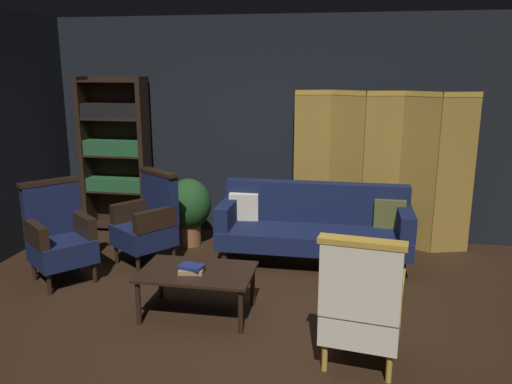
{
  "coord_description": "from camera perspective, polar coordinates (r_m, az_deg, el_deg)",
  "views": [
    {
      "loc": [
        0.9,
        -4.16,
        2.18
      ],
      "look_at": [
        0.0,
        0.8,
        0.95
      ],
      "focal_mm": 36.32,
      "sensor_mm": 36.0,
      "label": 1
    }
  ],
  "objects": [
    {
      "name": "potted_plant",
      "position": [
        6.44,
        -7.4,
        -1.65
      ],
      "size": [
        0.55,
        0.55,
        0.84
      ],
      "color": "brown",
      "rests_on": "ground_plane"
    },
    {
      "name": "bookshelf",
      "position": [
        7.14,
        -15.2,
        4.32
      ],
      "size": [
        0.9,
        0.32,
        2.05
      ],
      "color": "black",
      "rests_on": "ground_plane"
    },
    {
      "name": "back_wall",
      "position": [
        6.72,
        2.54,
        7.04
      ],
      "size": [
        7.2,
        0.1,
        2.8
      ],
      "primitive_type": "cube",
      "color": "black",
      "rests_on": "ground_plane"
    },
    {
      "name": "book_tan_leather",
      "position": [
        4.62,
        -7.11,
        -8.54
      ],
      "size": [
        0.23,
        0.2,
        0.04
      ],
      "primitive_type": "cube",
      "rotation": [
        0.0,
        0.0,
        0.13
      ],
      "color": "#9E7A47",
      "rests_on": "coffee_table"
    },
    {
      "name": "velvet_couch",
      "position": [
        5.88,
        6.43,
        -3.47
      ],
      "size": [
        2.12,
        0.78,
        0.88
      ],
      "color": "black",
      "rests_on": "ground_plane"
    },
    {
      "name": "armchair_gilt_accent",
      "position": [
        3.94,
        11.56,
        -11.99
      ],
      "size": [
        0.66,
        0.65,
        1.04
      ],
      "color": "#B78E33",
      "rests_on": "ground_plane"
    },
    {
      "name": "folding_screen",
      "position": [
        6.43,
        13.62,
        2.62
      ],
      "size": [
        2.14,
        0.35,
        1.9
      ],
      "color": "olive",
      "rests_on": "ground_plane"
    },
    {
      "name": "ground_plane",
      "position": [
        4.79,
        -1.76,
        -13.41
      ],
      "size": [
        10.0,
        10.0,
        0.0
      ],
      "primitive_type": "plane",
      "color": "black"
    },
    {
      "name": "book_navy_cloth",
      "position": [
        4.61,
        -7.13,
        -8.16
      ],
      "size": [
        0.24,
        0.19,
        0.03
      ],
      "primitive_type": "cube",
      "rotation": [
        0.0,
        0.0,
        -0.23
      ],
      "color": "navy",
      "rests_on": "book_tan_leather"
    },
    {
      "name": "armchair_wing_left",
      "position": [
        5.94,
        -11.76,
        -3.13
      ],
      "size": [
        0.81,
        0.81,
        1.04
      ],
      "color": "black",
      "rests_on": "ground_plane"
    },
    {
      "name": "armchair_wing_right",
      "position": [
        5.71,
        -20.9,
        -4.44
      ],
      "size": [
        0.81,
        0.81,
        1.04
      ],
      "color": "black",
      "rests_on": "ground_plane"
    },
    {
      "name": "coffee_table",
      "position": [
        4.68,
        -6.5,
        -9.12
      ],
      "size": [
        1.0,
        0.64,
        0.42
      ],
      "color": "black",
      "rests_on": "ground_plane"
    }
  ]
}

